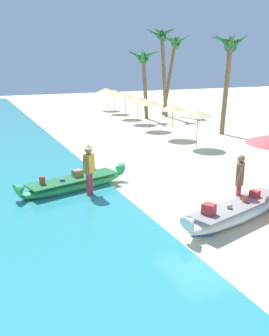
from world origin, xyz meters
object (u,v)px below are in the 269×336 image
Objects in this scene: boat_green_midground at (74,184)px; person_tourist_customer at (239,179)px; palm_tree_leaning_seaward at (144,62)px; boat_white_foreground at (238,211)px; palm_tree_tall_inland at (174,49)px; palm_tree_mid_cluster at (162,47)px; palm_tree_far_behind at (229,53)px; cooler_box at (201,229)px; person_vendor_hatted at (89,167)px.

person_tourist_customer is at bearing -42.42° from boat_green_midground.
boat_white_foreground is at bearing -107.33° from palm_tree_leaning_seaward.
boat_green_midground is 19.81m from palm_tree_tall_inland.
palm_tree_mid_cluster is (7.32, 18.29, 4.91)m from boat_white_foreground.
palm_tree_far_behind is 14.70m from cooler_box.
boat_white_foreground is at bearing -111.81° from palm_tree_mid_cluster.
palm_tree_tall_inland reaches higher than palm_tree_leaning_seaward.
palm_tree_far_behind is (1.93, -7.21, 0.55)m from palm_tree_leaning_seaward.
boat_white_foreground is at bearing -50.44° from boat_green_midground.
cooler_box is (-6.94, -18.04, -3.94)m from palm_tree_leaning_seaward.
boat_green_midground is 13.38m from palm_tree_far_behind.
palm_tree_mid_cluster reaches higher than person_vendor_hatted.
boat_green_midground is at bearing 137.58° from person_tourist_customer.
palm_tree_far_behind reaches higher than person_vendor_hatted.
boat_white_foreground is at bearing -128.08° from person_tourist_customer.
palm_tree_leaning_seaward reaches higher than boat_green_midground.
cooler_box is (-1.40, -0.30, -0.12)m from boat_white_foreground.
palm_tree_far_behind is at bearing -98.57° from palm_tree_tall_inland.
boat_white_foreground is at bearing -47.43° from person_vendor_hatted.
palm_tree_mid_cluster is at bearing -152.34° from palm_tree_tall_inland.
palm_tree_far_behind is (0.15, -7.77, -0.54)m from palm_tree_mid_cluster.
person_tourist_customer is 19.44m from palm_tree_mid_cluster.
boat_green_midground is 0.71× the size of palm_tree_far_behind.
palm_tree_far_behind is at bearing 72.32° from cooler_box.
boat_white_foreground reaches higher than cooler_box.
palm_tree_mid_cluster reaches higher than palm_tree_far_behind.
palm_tree_mid_cluster is 1.15× the size of palm_tree_far_behind.
palm_tree_mid_cluster reaches higher than person_tourist_customer.
palm_tree_leaning_seaward is (5.54, 17.74, 3.82)m from boat_white_foreground.
person_tourist_customer is at bearing -38.01° from person_vendor_hatted.
cooler_box is (1.75, -3.73, -0.86)m from person_vendor_hatted.
palm_tree_tall_inland is at bearing 65.81° from person_tourist_customer.
palm_tree_tall_inland is at bearing 27.66° from palm_tree_mid_cluster.
person_tourist_customer is at bearing -106.46° from palm_tree_leaning_seaward.
palm_tree_tall_inland is at bearing 81.43° from palm_tree_far_behind.
palm_tree_mid_cluster is 7.79m from palm_tree_far_behind.
boat_green_midground is at bearing -149.95° from palm_tree_far_behind.
person_vendor_hatted is (0.32, -0.77, 0.75)m from boat_green_midground.
palm_tree_tall_inland is (12.22, 14.84, 4.77)m from boat_green_midground.
boat_white_foreground is at bearing 33.76° from cooler_box.
person_vendor_hatted is 0.28× the size of palm_tree_tall_inland.
boat_green_midground reaches higher than cooler_box.
palm_tree_leaning_seaward is at bearing 58.74° from person_vendor_hatted.
palm_tree_far_behind reaches higher than palm_tree_leaning_seaward.
cooler_box is (-10.16, -19.34, -4.88)m from palm_tree_tall_inland.
palm_tree_tall_inland is 8.62m from palm_tree_far_behind.
palm_tree_leaning_seaward is (8.69, 14.31, 3.08)m from person_vendor_hatted.
palm_tree_mid_cluster reaches higher than cooler_box.
palm_tree_tall_inland is 1.23× the size of palm_tree_leaning_seaward.
person_vendor_hatted is 13.28m from palm_tree_far_behind.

